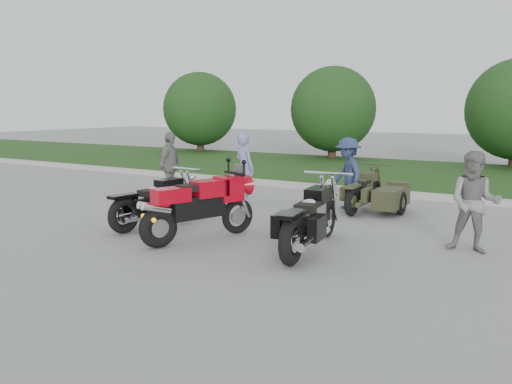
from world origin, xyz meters
The scene contains 13 objects.
ground centered at (0.00, 0.00, 0.00)m, with size 80.00×80.00×0.00m, color gray.
curb centered at (0.00, 6.00, 0.07)m, with size 60.00×0.30×0.15m, color #AEACA4.
grass_strip centered at (0.00, 10.15, 0.07)m, with size 60.00×8.00×0.14m, color #2A541D.
tree_far_left centered at (-10.00, 13.50, 2.19)m, with size 3.60×3.60×4.00m.
tree_mid_left centered at (-3.00, 13.50, 2.19)m, with size 3.60×3.60×4.00m.
sportbike_red centered at (-0.06, -0.02, 0.62)m, with size 1.02×2.12×1.06m.
cruiser_left centered at (-1.42, 0.42, 0.45)m, with size 0.50×2.27×0.87m.
cruiser_right centered at (1.86, 0.34, 0.49)m, with size 0.55×2.50×0.96m.
cruiser_sidecar centered at (1.93, 3.84, 0.38)m, with size 1.06×2.10×0.81m.
person_stripe centered at (-1.10, 3.20, 0.85)m, with size 0.62×0.40×1.69m, color #8381AF.
person_grey centered at (4.07, 1.59, 0.80)m, with size 0.78×0.60×1.60m, color gray.
person_denim centered at (1.19, 3.85, 0.80)m, with size 1.04×0.60×1.61m, color navy.
person_back centered at (-3.17, 2.99, 0.83)m, with size 0.97×0.41×1.66m, color gray.
Camera 1 is at (4.96, -6.69, 2.24)m, focal length 35.00 mm.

